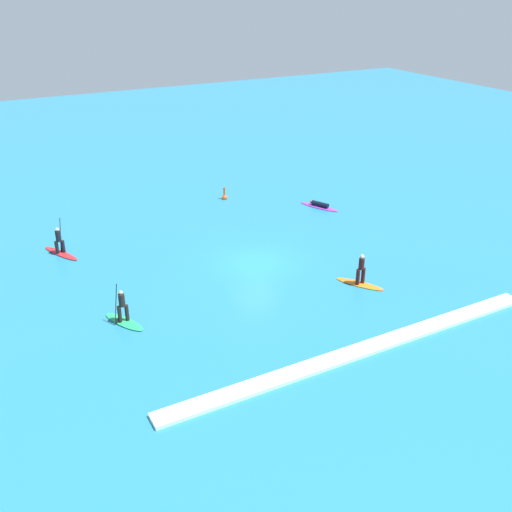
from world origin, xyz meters
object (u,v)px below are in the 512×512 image
Objects in this scene: surfer_on_red_board at (60,248)px; marker_buoy at (225,197)px; surfer_on_green_board at (123,315)px; surfer_on_purple_board at (320,205)px; surfer_on_orange_board at (360,276)px.

surfer_on_red_board is 2.88× the size of marker_buoy.
surfer_on_red_board is 1.16× the size of surfer_on_green_board.
surfer_on_purple_board is at bearing -88.65° from surfer_on_green_board.
surfer_on_orange_board is 0.85× the size of surfer_on_purple_board.
surfer_on_orange_board is 15.93m from marker_buoy.
surfer_on_green_board is 0.84× the size of surfer_on_purple_board.
marker_buoy is at bearing 151.21° from surfer_on_orange_board.
marker_buoy is (-0.76, 15.91, -0.34)m from surfer_on_orange_board.
surfer_on_purple_board is 2.96× the size of marker_buoy.
surfer_on_purple_board is at bearing -42.05° from marker_buoy.
marker_buoy is at bearing 22.71° from surfer_on_purple_board.
surfer_on_purple_board is at bearing 125.38° from surfer_on_orange_board.
surfer_on_orange_board is 11.96m from surfer_on_purple_board.
surfer_on_orange_board is at bearing -155.51° from surfer_on_red_board.
surfer_on_green_board is at bearing -131.36° from marker_buoy.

